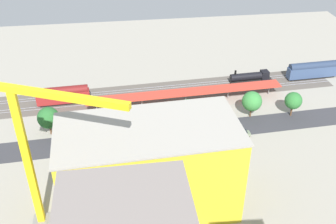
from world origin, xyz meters
TOP-DOWN VIEW (x-y plane):
  - ground_plane at (0.00, 0.00)m, footprint 182.26×182.26m
  - rail_bed at (0.00, -21.69)m, footprint 114.48×19.66m
  - street_asphalt at (0.00, 2.14)m, footprint 114.23×14.98m
  - track_rails at (0.00, -21.69)m, footprint 113.76×13.24m
  - platform_canopy_near at (-5.50, -14.16)m, footprint 62.08×8.08m
  - locomotive at (-30.27, -24.54)m, footprint 14.78×3.33m
  - passenger_coach at (-52.19, -24.53)m, footprint 18.21×3.82m
  - freight_coach_far at (32.57, -18.84)m, footprint 16.40×3.79m
  - parked_car_0 at (-17.92, 5.78)m, footprint 4.68×1.96m
  - parked_car_1 at (-10.39, 5.56)m, footprint 4.31×2.04m
  - parked_car_2 at (-2.72, 5.65)m, footprint 4.26×1.84m
  - parked_car_3 at (4.46, 4.92)m, footprint 4.84×2.04m
  - parked_car_4 at (12.14, 5.82)m, footprint 4.20×1.82m
  - construction_building at (9.91, 28.11)m, footprint 37.48×19.85m
  - construction_roof_slab at (9.91, 28.11)m, footprint 38.11×20.48m
  - tower_crane at (31.19, 31.57)m, footprint 25.68×12.42m
  - box_truck_0 at (18.21, 13.11)m, footprint 8.38×2.47m
  - box_truck_1 at (13.50, 12.76)m, footprint 9.88×2.60m
  - box_truck_2 at (20.30, 14.40)m, footprint 9.23×3.26m
  - street_tree_0 at (-3.95, -2.53)m, footprint 6.00×6.00m
  - street_tree_1 at (34.91, -2.60)m, footprint 6.07×6.07m
  - street_tree_2 at (-35.57, -2.44)m, footprint 5.13×5.13m
  - street_tree_3 at (-23.30, -3.58)m, footprint 5.91×5.91m
  - traffic_light at (16.25, 6.85)m, footprint 0.50×0.36m

SIDE VIEW (x-z plane):
  - ground_plane at x=0.00m, z-range 0.00..0.00m
  - rail_bed at x=0.00m, z-range 0.00..0.01m
  - street_asphalt at x=0.00m, z-range 0.00..0.01m
  - track_rails at x=0.00m, z-range 0.12..0.24m
  - parked_car_1 at x=-10.39m, z-range -0.09..1.49m
  - parked_car_3 at x=4.46m, z-range -0.08..1.55m
  - parked_car_2 at x=-2.72m, z-range -0.08..1.58m
  - parked_car_4 at x=12.14m, z-range -0.10..1.60m
  - parked_car_0 at x=-17.92m, z-range -0.09..1.61m
  - box_truck_2 at x=20.30m, z-range -0.01..3.12m
  - box_truck_1 at x=13.50m, z-range -0.02..3.20m
  - box_truck_0 at x=18.21m, z-range -0.05..3.59m
  - locomotive at x=-30.27m, z-range -0.69..4.24m
  - freight_coach_far at x=32.57m, z-range 0.15..6.06m
  - passenger_coach at x=-52.19m, z-range 0.17..6.24m
  - platform_canopy_near at x=-5.50m, z-range 1.77..5.69m
  - traffic_light at x=16.25m, z-range 1.01..6.93m
  - street_tree_0 at x=-3.95m, z-range 0.87..8.65m
  - street_tree_2 at x=-35.57m, z-range 1.30..9.06m
  - street_tree_3 at x=-23.30m, z-range 1.17..9.44m
  - street_tree_1 at x=34.91m, z-range 1.16..9.59m
  - construction_building at x=9.91m, z-range 0.00..20.42m
  - tower_crane at x=31.19m, z-range 3.35..37.40m
  - construction_roof_slab at x=9.91m, z-range 20.42..20.82m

